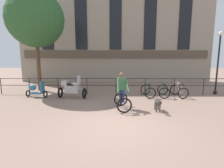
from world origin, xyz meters
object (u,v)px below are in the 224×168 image
parked_bicycle_mid_right (179,91)px  parked_scooter (36,90)px  parked_motorcycle (72,89)px  cyclist_with_bike (122,93)px  street_lamp (218,59)px  parked_bicycle_mid_left (163,91)px  parked_bicycle_near_lamp (148,91)px  dog (158,103)px

parked_bicycle_mid_right → parked_scooter: bearing=-5.3°
parked_motorcycle → cyclist_with_bike: bearing=-118.2°
cyclist_with_bike → parked_scooter: cyclist_with_bike is taller
cyclist_with_bike → parked_scooter: (-5.10, 2.24, -0.30)m
street_lamp → parked_motorcycle: bearing=-172.7°
parked_motorcycle → parked_bicycle_mid_left: parked_motorcycle is taller
parked_bicycle_near_lamp → cyclist_with_bike: bearing=50.1°
parked_bicycle_near_lamp → parked_bicycle_mid_left: size_ratio=0.97×
cyclist_with_bike → parked_motorcycle: (-2.86, 2.04, -0.20)m
parked_bicycle_mid_left → street_lamp: size_ratio=0.30×
parked_bicycle_near_lamp → street_lamp: street_lamp is taller
parked_bicycle_mid_right → street_lamp: (2.64, 0.77, 1.88)m
cyclist_with_bike → street_lamp: (6.21, 3.21, 1.48)m
cyclist_with_bike → parked_bicycle_near_lamp: cyclist_with_bike is taller
dog → parked_bicycle_mid_right: bearing=57.4°
parked_motorcycle → parked_bicycle_mid_left: size_ratio=1.38×
cyclist_with_bike → parked_bicycle_near_lamp: (1.69, 2.43, -0.41)m
cyclist_with_bike → parked_scooter: bearing=150.6°
dog → parked_bicycle_mid_left: (1.05, 2.86, -0.03)m
cyclist_with_bike → dog: cyclist_with_bike is taller
parked_motorcycle → parked_scooter: parked_motorcycle is taller
parked_bicycle_near_lamp → parked_scooter: size_ratio=0.87×
cyclist_with_bike → parked_bicycle_mid_right: cyclist_with_bike is taller
cyclist_with_bike → parked_motorcycle: size_ratio=1.02×
parked_bicycle_mid_right → parked_bicycle_near_lamp: bearing=-6.5°
parked_motorcycle → street_lamp: street_lamp is taller
parked_motorcycle → street_lamp: 9.30m
parked_bicycle_mid_left → parked_scooter: parked_scooter is taller
street_lamp → parked_bicycle_mid_left: bearing=-167.8°
parked_bicycle_mid_left → street_lamp: bearing=-157.9°
cyclist_with_bike → parked_bicycle_mid_left: size_ratio=1.41×
dog → parked_bicycle_near_lamp: size_ratio=0.81×
parked_motorcycle → parked_bicycle_near_lamp: size_ratio=1.43×
parked_scooter → parked_motorcycle: bearing=-82.2°
parked_bicycle_mid_right → parked_scooter: 8.68m
parked_bicycle_mid_left → parked_motorcycle: bearing=14.0°
cyclist_with_bike → parked_bicycle_mid_left: bearing=37.1°
dog → street_lamp: street_lamp is taller
parked_bicycle_near_lamp → parked_bicycle_mid_right: bearing=174.8°
parked_bicycle_mid_left → parked_scooter: (-7.73, -0.19, 0.10)m
parked_motorcycle → parked_bicycle_near_lamp: parked_motorcycle is taller
street_lamp → dog: bearing=-141.9°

